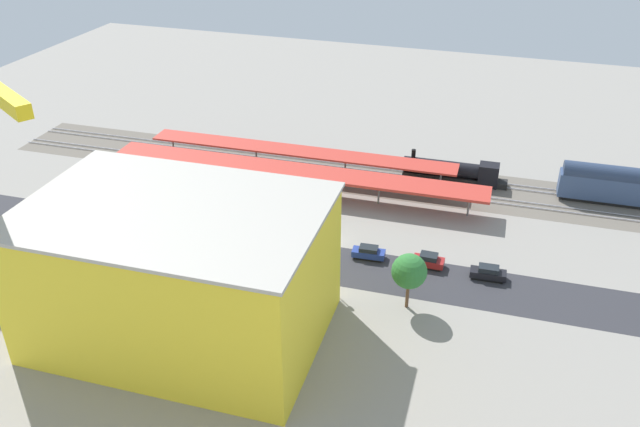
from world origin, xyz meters
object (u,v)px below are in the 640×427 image
(locomotive, at_px, (456,172))
(construction_building, at_px, (179,274))
(parked_car_3, at_px, (311,244))
(parked_car_4, at_px, (261,232))
(parked_car_2, at_px, (369,253))
(parked_car_0, at_px, (488,273))
(platform_canopy_near, at_px, (294,171))
(platform_canopy_far, at_px, (300,151))
(traffic_light, at_px, (326,257))
(passenger_coach, at_px, (616,184))
(street_tree_1, at_px, (180,231))
(box_truck_0, at_px, (265,248))
(parked_car_1, at_px, (428,261))
(street_tree_0, at_px, (245,235))
(street_tree_2, at_px, (409,271))

(locomotive, xyz_separation_m, construction_building, (24.45, 48.08, 6.15))
(parked_car_3, relative_size, parked_car_4, 1.04)
(parked_car_2, relative_size, parked_car_3, 0.93)
(parked_car_0, distance_m, parked_car_3, 23.96)
(platform_canopy_near, distance_m, locomotive, 26.90)
(locomotive, bearing_deg, platform_canopy_far, 10.50)
(traffic_light, bearing_deg, construction_building, 46.27)
(parked_car_3, bearing_deg, passenger_coach, -146.42)
(platform_canopy_near, height_order, street_tree_1, street_tree_1)
(parked_car_0, bearing_deg, construction_building, 33.43)
(platform_canopy_near, relative_size, parked_car_4, 12.98)
(locomotive, bearing_deg, parked_car_4, 47.20)
(street_tree_1, bearing_deg, platform_canopy_far, -101.50)
(locomotive, distance_m, street_tree_1, 47.26)
(platform_canopy_near, bearing_deg, parked_car_4, 90.09)
(passenger_coach, height_order, parked_car_2, passenger_coach)
(box_truck_0, bearing_deg, parked_car_2, -162.20)
(parked_car_1, height_order, parked_car_2, parked_car_1)
(passenger_coach, xyz_separation_m, street_tree_0, (47.02, 34.53, 2.20))
(street_tree_0, bearing_deg, construction_building, 82.64)
(construction_building, relative_size, box_truck_0, 3.67)
(parked_car_4, bearing_deg, passenger_coach, -151.74)
(parked_car_0, bearing_deg, parked_car_2, -0.07)
(street_tree_2, distance_m, traffic_light, 10.67)
(construction_building, distance_m, traffic_light, 18.80)
(parked_car_2, distance_m, street_tree_1, 25.23)
(street_tree_0, bearing_deg, parked_car_2, -152.10)
(platform_canopy_far, relative_size, parked_car_0, 11.29)
(parked_car_0, xyz_separation_m, street_tree_1, (39.45, 8.04, 3.80))
(passenger_coach, relative_size, parked_car_0, 3.61)
(parked_car_2, height_order, traffic_light, traffic_light)
(locomotive, relative_size, street_tree_2, 2.34)
(passenger_coach, relative_size, street_tree_1, 2.36)
(platform_canopy_near, bearing_deg, parked_car_3, 117.30)
(street_tree_0, bearing_deg, passenger_coach, -143.71)
(box_truck_0, height_order, street_tree_1, street_tree_1)
(platform_canopy_far, bearing_deg, parked_car_2, 128.34)
(platform_canopy_far, relative_size, parked_car_1, 12.82)
(locomotive, relative_size, street_tree_0, 2.22)
(parked_car_0, relative_size, parked_car_2, 1.03)
(locomotive, distance_m, street_tree_0, 41.49)
(passenger_coach, height_order, street_tree_1, street_tree_1)
(parked_car_0, bearing_deg, street_tree_2, 45.85)
(platform_canopy_near, xyz_separation_m, street_tree_1, (7.60, 23.21, 0.80))
(platform_canopy_near, distance_m, platform_canopy_far, 7.08)
(platform_canopy_far, height_order, passenger_coach, passenger_coach)
(platform_canopy_far, height_order, street_tree_0, street_tree_0)
(locomotive, height_order, construction_building, construction_building)
(construction_building, height_order, traffic_light, construction_building)
(street_tree_0, relative_size, street_tree_1, 1.08)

